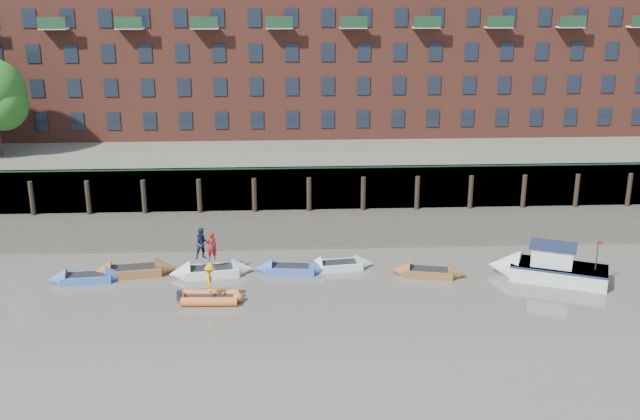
{
  "coord_description": "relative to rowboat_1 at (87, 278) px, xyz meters",
  "views": [
    {
      "loc": [
        0.12,
        -30.84,
        16.7
      ],
      "look_at": [
        2.31,
        12.0,
        3.2
      ],
      "focal_mm": 42.0,
      "sensor_mm": 36.0,
      "label": 1
    }
  ],
  "objects": [
    {
      "name": "river_wall",
      "position": [
        11.17,
        13.1,
        1.37
      ],
      "size": [
        110.0,
        1.23,
        3.3
      ],
      "color": "#2D2A26",
      "rests_on": "ground"
    },
    {
      "name": "person_rower_a",
      "position": [
        7.1,
        0.56,
        1.58
      ],
      "size": [
        0.7,
        0.55,
        1.7
      ],
      "primitive_type": "imported",
      "rotation": [
        0.0,
        0.0,
        3.4
      ],
      "color": "maroon",
      "rests_on": "rowboat_3"
    },
    {
      "name": "person_rower_b",
      "position": [
        6.56,
        0.77,
        1.67
      ],
      "size": [
        1.1,
        0.99,
        1.88
      ],
      "primitive_type": "imported",
      "rotation": [
        0.0,
        0.0,
        0.36
      ],
      "color": "#19233F",
      "rests_on": "rowboat_3"
    },
    {
      "name": "rowboat_4",
      "position": [
        11.66,
        0.74,
        -0.0
      ],
      "size": [
        4.41,
        1.66,
        1.25
      ],
      "rotation": [
        0.0,
        0.0,
        -0.1
      ],
      "color": "#3963AA",
      "rests_on": "ground"
    },
    {
      "name": "mud_band",
      "position": [
        11.17,
        5.32,
        -0.22
      ],
      "size": [
        110.0,
        1.6,
        0.1
      ],
      "primitive_type": "cube",
      "color": "#4C4336",
      "rests_on": "ground"
    },
    {
      "name": "apartment_terrace",
      "position": [
        11.17,
        27.72,
        12.6
      ],
      "size": [
        80.6,
        15.56,
        20.98
      ],
      "color": "brown",
      "rests_on": "bank_terrace"
    },
    {
      "name": "rib_tender",
      "position": [
        7.43,
        -3.2,
        0.02
      ],
      "size": [
        3.27,
        1.64,
        0.56
      ],
      "rotation": [
        0.0,
        0.0,
        -0.04
      ],
      "color": "orange",
      "rests_on": "ground"
    },
    {
      "name": "ground",
      "position": [
        11.17,
        -9.28,
        -0.22
      ],
      "size": [
        220.0,
        220.0,
        0.0
      ],
      "primitive_type": "plane",
      "color": "#605A52",
      "rests_on": "ground"
    },
    {
      "name": "rowboat_6",
      "position": [
        19.65,
        -0.18,
        0.0
      ],
      "size": [
        4.51,
        2.13,
        1.26
      ],
      "rotation": [
        0.0,
        0.0,
        -0.21
      ],
      "color": "brown",
      "rests_on": "ground"
    },
    {
      "name": "rowboat_1",
      "position": [
        0.0,
        0.0,
        0.0
      ],
      "size": [
        4.46,
        1.76,
        1.26
      ],
      "rotation": [
        0.0,
        0.0,
        0.12
      ],
      "color": "#3963AA",
      "rests_on": "ground"
    },
    {
      "name": "motor_launch",
      "position": [
        25.9,
        -0.88,
        0.47
      ],
      "size": [
        6.9,
        4.59,
        2.72
      ],
      "rotation": [
        0.0,
        0.0,
        2.73
      ],
      "color": "silver",
      "rests_on": "ground"
    },
    {
      "name": "rowboat_2",
      "position": [
        2.5,
        0.83,
        0.03
      ],
      "size": [
        5.14,
        2.19,
        1.45
      ],
      "rotation": [
        0.0,
        0.0,
        0.15
      ],
      "color": "brown",
      "rests_on": "ground"
    },
    {
      "name": "foreshore",
      "position": [
        11.17,
        8.72,
        -0.22
      ],
      "size": [
        110.0,
        8.0,
        0.5
      ],
      "primitive_type": "cube",
      "color": "#3D382F",
      "rests_on": "ground"
    },
    {
      "name": "person_rib_crew",
      "position": [
        7.35,
        -3.24,
        1.13
      ],
      "size": [
        0.67,
        1.1,
        1.65
      ],
      "primitive_type": "imported",
      "rotation": [
        0.0,
        0.0,
        1.63
      ],
      "color": "orange",
      "rests_on": "rib_tender"
    },
    {
      "name": "rowboat_5",
      "position": [
        14.5,
        1.17,
        -0.0
      ],
      "size": [
        4.39,
        1.8,
        1.24
      ],
      "rotation": [
        0.0,
        0.0,
        0.14
      ],
      "color": "silver",
      "rests_on": "ground"
    },
    {
      "name": "rowboat_3",
      "position": [
        7.03,
        0.55,
        0.03
      ],
      "size": [
        5.02,
        2.08,
        1.41
      ],
      "rotation": [
        0.0,
        0.0,
        0.14
      ],
      "color": "silver",
      "rests_on": "ground"
    },
    {
      "name": "bank_terrace",
      "position": [
        11.17,
        26.72,
        1.38
      ],
      "size": [
        110.0,
        28.0,
        3.2
      ],
      "primitive_type": "cube",
      "color": "#5E594D",
      "rests_on": "ground"
    }
  ]
}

